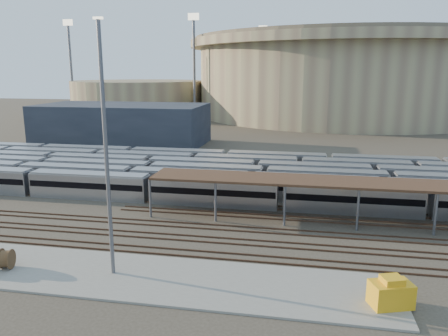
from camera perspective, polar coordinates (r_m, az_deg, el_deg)
name	(u,v)px	position (r m, az deg, el deg)	size (l,w,h in m)	color
ground	(209,224)	(54.35, -1.99, -7.37)	(420.00, 420.00, 0.00)	#383026
apron	(121,275)	(42.66, -13.33, -13.45)	(50.00, 9.00, 0.20)	gray
subway_trains	(243,176)	(71.01, 2.46, -1.02)	(128.62, 23.90, 3.60)	#ABAAAF
inspection_shed	(394,186)	(56.52, 21.27, -2.17)	(60.30, 6.00, 5.30)	#5B5B60
empty_tracks	(199,239)	(49.78, -3.26, -9.21)	(170.00, 9.62, 0.18)	#4C3323
stadium	(342,75)	(190.28, 15.13, 11.66)	(124.00, 124.00, 32.50)	gray
secondary_arena	(139,97)	(193.74, -11.07, 9.06)	(56.00, 56.00, 14.00)	gray
service_building	(122,124)	(115.36, -13.13, 5.61)	(42.00, 20.00, 10.00)	#1E232D
floodlight_0	(194,64)	(165.03, -3.92, 13.41)	(4.00, 1.00, 38.40)	#5B5B60
floodlight_1	(71,65)	(195.19, -19.37, 12.63)	(4.00, 1.00, 38.40)	#5B5B60
floodlight_3	(262,65)	(210.86, 5.02, 13.24)	(4.00, 1.00, 38.40)	#5B5B60
cable_reel_west	(6,259)	(47.04, -26.55, -10.55)	(1.92, 1.92, 1.06)	brown
yard_light_pole	(106,152)	(39.53, -15.15, 2.02)	(0.80, 0.36, 22.70)	#5B5B60
yellow_equipment	(391,294)	(38.56, 20.96, -15.14)	(3.20, 2.00, 2.00)	gold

